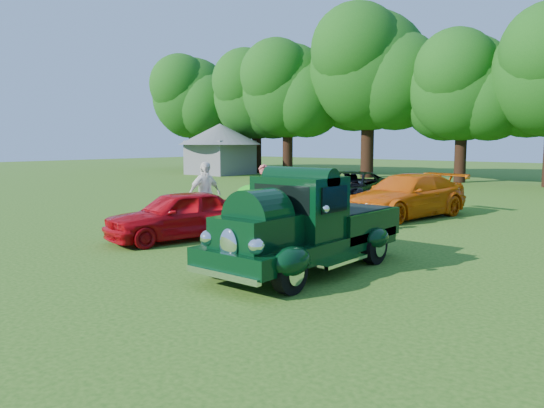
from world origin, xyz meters
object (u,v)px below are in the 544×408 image
Objects in this scene: red_convertible at (178,215)px; back_car_black at (349,190)px; spectator_grey at (330,205)px; spectator_white at (205,194)px; hero_pickup at (306,229)px; gazebo at (220,143)px; spectator_pink at (264,194)px; back_car_orange at (406,196)px; back_car_lime at (284,189)px.

back_car_black reaches higher than red_convertible.
spectator_white is at bearing -129.80° from spectator_grey.
gazebo is at bearing 138.41° from hero_pickup.
spectator_white is (-5.43, 2.33, 0.16)m from hero_pickup.
red_convertible is 2.06× the size of spectator_pink.
hero_pickup is at bearing -41.59° from gazebo.
back_car_orange is at bearing -29.81° from back_car_black.
spectator_pink is (0.02, 3.42, 0.28)m from red_convertible.
back_car_black is (-0.07, 8.54, 0.05)m from red_convertible.
hero_pickup is 5.91m from spectator_white.
hero_pickup is 1.21× the size of back_car_lime.
back_car_lime is 5.89m from spectator_white.
hero_pickup reaches higher than back_car_black.
back_car_orange is 0.78× the size of gazebo.
spectator_white is at bearing -108.58° from back_car_black.
back_car_lime is at bearing 21.17° from spectator_white.
hero_pickup is 8.22m from back_car_orange.
spectator_white is (-0.89, -6.68, 0.28)m from back_car_black.
spectator_pink is at bearing -99.92° from back_car_black.
spectator_white reaches higher than hero_pickup.
spectator_pink reaches higher than back_car_orange.
gazebo reaches higher than spectator_pink.
hero_pickup is at bearing -66.59° from back_car_orange.
spectator_grey is at bearing -35.30° from back_car_lime.
hero_pickup is 2.60× the size of spectator_pink.
back_car_black is (2.37, 0.99, 0.04)m from back_car_lime.
gazebo reaches higher than spectator_white.
spectator_grey is at bearing -80.35° from back_car_orange.
back_car_orange is 4.39m from spectator_grey.
back_car_orange is at bearing 32.91° from spectator_pink.
spectator_grey is (-0.14, -4.38, 0.09)m from back_car_orange.
spectator_white is at bearing -45.78° from gazebo.
spectator_pink is 1.13× the size of spectator_grey.
gazebo reaches higher than back_car_orange.
red_convertible is 0.76× the size of back_car_orange.
red_convertible is 7.93m from back_car_lime.
back_car_black is at bearing -1.02° from spectator_white.
spectator_grey is (2.63, 3.18, 0.17)m from red_convertible.
back_car_black is 2.72× the size of spectator_pink.
back_car_lime is 0.62× the size of gazebo.
spectator_white is (1.48, -5.69, 0.32)m from back_car_lime.
spectator_white is at bearing 130.93° from red_convertible.
spectator_pink is at bearing -155.15° from spectator_grey.
spectator_grey is (2.61, -0.23, -0.11)m from spectator_pink.
spectator_grey is at bearing -63.14° from spectator_white.
back_car_lime is at bearing 121.43° from red_convertible.
gazebo is (-17.77, 18.26, 1.42)m from spectator_white.
red_convertible is at bearing -145.96° from spectator_white.
red_convertible is at bearing -47.04° from gazebo.
back_car_orange is at bearing 101.95° from hero_pickup.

